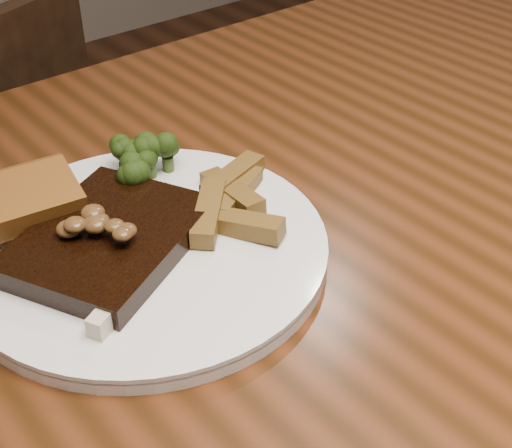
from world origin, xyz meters
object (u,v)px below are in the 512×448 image
at_px(dining_table, 265,331).
at_px(steak, 109,241).
at_px(garlic_bread, 19,222).
at_px(potato_wedges, 213,196).
at_px(plate, 147,250).

bearing_deg(dining_table, steak, 145.81).
bearing_deg(garlic_bread, potato_wedges, -17.93).
height_order(dining_table, potato_wedges, potato_wedges).
distance_m(dining_table, plate, 0.14).
bearing_deg(plate, steak, 160.09).
xyz_separation_m(steak, garlic_bread, (-0.05, 0.07, -0.00)).
bearing_deg(garlic_bread, dining_table, -35.21).
bearing_deg(potato_wedges, steak, 179.11).
bearing_deg(dining_table, plate, 141.59).
xyz_separation_m(dining_table, potato_wedges, (-0.00, 0.07, 0.12)).
relative_size(plate, potato_wedges, 3.00).
height_order(steak, potato_wedges, same).
xyz_separation_m(dining_table, steak, (-0.11, 0.07, 0.12)).
distance_m(dining_table, garlic_bread, 0.24).
distance_m(plate, potato_wedges, 0.08).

